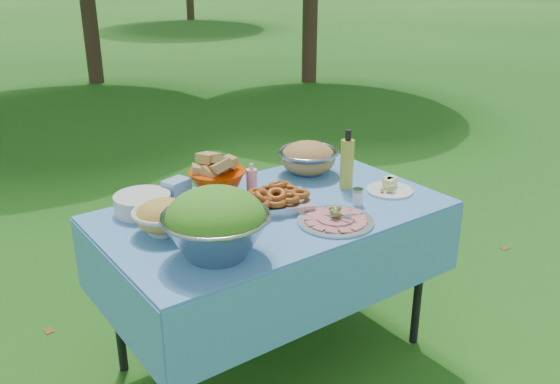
{
  "coord_description": "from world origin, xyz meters",
  "views": [
    {
      "loc": [
        -1.35,
        -1.91,
        1.78
      ],
      "look_at": [
        0.04,
        0.0,
        0.83
      ],
      "focal_mm": 38.0,
      "sensor_mm": 36.0,
      "label": 1
    }
  ],
  "objects_px": {
    "pasta_bowl_steel": "(308,157)",
    "plate_stack": "(143,203)",
    "bread_bowl": "(217,176)",
    "oil_bottle": "(347,159)",
    "salad_bowl": "(216,223)",
    "picnic_table": "(273,285)",
    "charcuterie_platter": "(336,214)"
  },
  "relations": [
    {
      "from": "oil_bottle",
      "to": "plate_stack",
      "type": "bearing_deg",
      "value": 161.33
    },
    {
      "from": "picnic_table",
      "to": "plate_stack",
      "type": "xyz_separation_m",
      "value": [
        -0.46,
        0.3,
        0.42
      ]
    },
    {
      "from": "plate_stack",
      "to": "bread_bowl",
      "type": "distance_m",
      "value": 0.36
    },
    {
      "from": "oil_bottle",
      "to": "picnic_table",
      "type": "bearing_deg",
      "value": -179.8
    },
    {
      "from": "pasta_bowl_steel",
      "to": "oil_bottle",
      "type": "distance_m",
      "value": 0.28
    },
    {
      "from": "charcuterie_platter",
      "to": "oil_bottle",
      "type": "relative_size",
      "value": 1.12
    },
    {
      "from": "salad_bowl",
      "to": "plate_stack",
      "type": "distance_m",
      "value": 0.54
    },
    {
      "from": "plate_stack",
      "to": "oil_bottle",
      "type": "xyz_separation_m",
      "value": [
        0.89,
        -0.3,
        0.1
      ]
    },
    {
      "from": "salad_bowl",
      "to": "charcuterie_platter",
      "type": "bearing_deg",
      "value": -4.11
    },
    {
      "from": "salad_bowl",
      "to": "bread_bowl",
      "type": "bearing_deg",
      "value": 59.36
    },
    {
      "from": "salad_bowl",
      "to": "bread_bowl",
      "type": "distance_m",
      "value": 0.6
    },
    {
      "from": "charcuterie_platter",
      "to": "salad_bowl",
      "type": "bearing_deg",
      "value": 175.89
    },
    {
      "from": "plate_stack",
      "to": "oil_bottle",
      "type": "relative_size",
      "value": 0.85
    },
    {
      "from": "bread_bowl",
      "to": "oil_bottle",
      "type": "relative_size",
      "value": 0.92
    },
    {
      "from": "pasta_bowl_steel",
      "to": "oil_bottle",
      "type": "height_order",
      "value": "oil_bottle"
    },
    {
      "from": "pasta_bowl_steel",
      "to": "plate_stack",
      "type": "bearing_deg",
      "value": 178.01
    },
    {
      "from": "bread_bowl",
      "to": "pasta_bowl_steel",
      "type": "bearing_deg",
      "value": -2.3
    },
    {
      "from": "salad_bowl",
      "to": "charcuterie_platter",
      "type": "distance_m",
      "value": 0.54
    },
    {
      "from": "picnic_table",
      "to": "salad_bowl",
      "type": "relative_size",
      "value": 3.73
    },
    {
      "from": "bread_bowl",
      "to": "oil_bottle",
      "type": "distance_m",
      "value": 0.6
    },
    {
      "from": "picnic_table",
      "to": "pasta_bowl_steel",
      "type": "height_order",
      "value": "pasta_bowl_steel"
    },
    {
      "from": "picnic_table",
      "to": "plate_stack",
      "type": "height_order",
      "value": "plate_stack"
    },
    {
      "from": "salad_bowl",
      "to": "oil_bottle",
      "type": "xyz_separation_m",
      "value": [
        0.83,
        0.23,
        0.01
      ]
    },
    {
      "from": "charcuterie_platter",
      "to": "oil_bottle",
      "type": "bearing_deg",
      "value": 41.92
    },
    {
      "from": "salad_bowl",
      "to": "oil_bottle",
      "type": "relative_size",
      "value": 1.39
    },
    {
      "from": "picnic_table",
      "to": "plate_stack",
      "type": "bearing_deg",
      "value": 147.05
    },
    {
      "from": "plate_stack",
      "to": "charcuterie_platter",
      "type": "relative_size",
      "value": 0.76
    },
    {
      "from": "oil_bottle",
      "to": "pasta_bowl_steel",
      "type": "bearing_deg",
      "value": 93.46
    },
    {
      "from": "bread_bowl",
      "to": "charcuterie_platter",
      "type": "xyz_separation_m",
      "value": [
        0.23,
        -0.55,
        -0.05
      ]
    },
    {
      "from": "picnic_table",
      "to": "pasta_bowl_steel",
      "type": "xyz_separation_m",
      "value": [
        0.41,
        0.27,
        0.46
      ]
    },
    {
      "from": "charcuterie_platter",
      "to": "oil_bottle",
      "type": "distance_m",
      "value": 0.41
    },
    {
      "from": "salad_bowl",
      "to": "plate_stack",
      "type": "bearing_deg",
      "value": 96.08
    }
  ]
}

